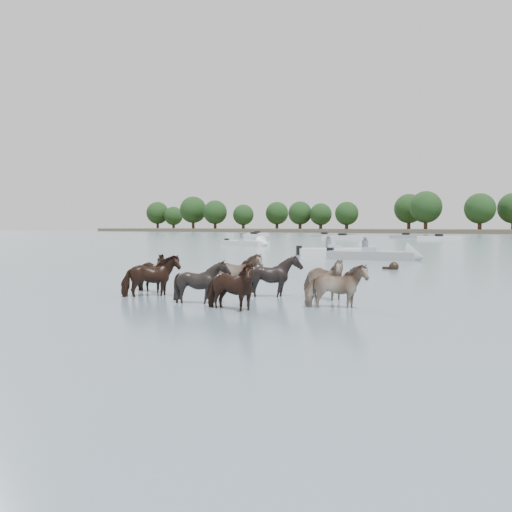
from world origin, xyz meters
The scene contains 8 objects.
ground centered at (0.00, 0.00, 0.00)m, with size 400.00×400.00×0.00m, color slate.
shoreline centered at (-70.00, 150.00, 0.50)m, with size 160.00×30.00×1.00m, color #4C4233.
pony_herd centered at (2.54, 2.03, 0.48)m, with size 7.55×3.98×1.33m.
swimming_pony centered at (2.59, 14.39, 0.10)m, with size 0.72×0.44×0.44m.
motorboat_a centered at (-4.11, 24.38, 0.23)m, with size 5.01×4.26×1.92m.
motorboat_b centered at (-0.23, 21.13, 0.23)m, with size 5.64×2.30×1.92m.
motorboat_f centered at (-19.47, 36.60, 0.22)m, with size 5.96×2.76×1.92m.
treeline centered at (-68.22, 150.07, 6.50)m, with size 149.61×19.98×12.15m.
Camera 1 is at (11.23, -10.40, 1.93)m, focal length 40.54 mm.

